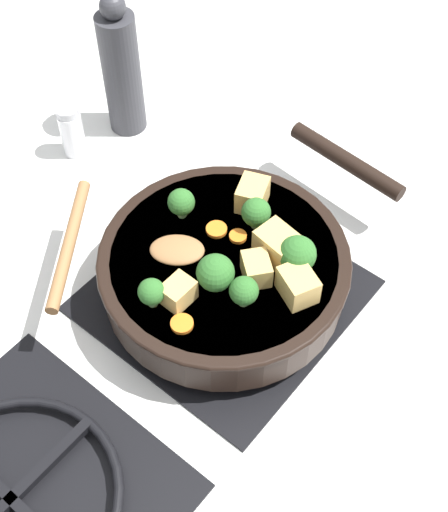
% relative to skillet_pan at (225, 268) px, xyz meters
% --- Properties ---
extents(ground_plane, '(2.40, 2.40, 0.00)m').
position_rel_skillet_pan_xyz_m(ground_plane, '(0.00, 0.00, -0.06)').
color(ground_plane, silver).
extents(front_burner_grate, '(0.31, 0.31, 0.03)m').
position_rel_skillet_pan_xyz_m(front_burner_grate, '(0.00, 0.00, -0.05)').
color(front_burner_grate, black).
rests_on(front_burner_grate, ground_plane).
extents(rear_burner_grate, '(0.31, 0.31, 0.03)m').
position_rel_skillet_pan_xyz_m(rear_burner_grate, '(0.00, 0.36, -0.05)').
color(rear_burner_grate, black).
rests_on(rear_burner_grate, ground_plane).
extents(skillet_pan, '(0.32, 0.43, 0.06)m').
position_rel_skillet_pan_xyz_m(skillet_pan, '(0.00, 0.00, 0.00)').
color(skillet_pan, black).
rests_on(skillet_pan, front_burner_grate).
extents(wooden_spoon, '(0.22, 0.20, 0.02)m').
position_rel_skillet_pan_xyz_m(wooden_spoon, '(0.11, 0.08, 0.03)').
color(wooden_spoon, olive).
rests_on(wooden_spoon, skillet_pan).
extents(tofu_cube_center_large, '(0.05, 0.05, 0.03)m').
position_rel_skillet_pan_xyz_m(tofu_cube_center_large, '(-0.05, 0.00, 0.04)').
color(tofu_cube_center_large, tan).
rests_on(tofu_cube_center_large, skillet_pan).
extents(tofu_cube_near_handle, '(0.03, 0.04, 0.03)m').
position_rel_skillet_pan_xyz_m(tofu_cube_near_handle, '(-0.00, 0.09, 0.04)').
color(tofu_cube_near_handle, tan).
rests_on(tofu_cube_near_handle, skillet_pan).
extents(tofu_cube_east_chunk, '(0.06, 0.05, 0.04)m').
position_rel_skillet_pan_xyz_m(tofu_cube_east_chunk, '(-0.10, -0.01, 0.05)').
color(tofu_cube_east_chunk, tan).
rests_on(tofu_cube_east_chunk, skillet_pan).
extents(tofu_cube_west_chunk, '(0.05, 0.05, 0.04)m').
position_rel_skillet_pan_xyz_m(tofu_cube_west_chunk, '(0.03, -0.09, 0.04)').
color(tofu_cube_west_chunk, tan).
rests_on(tofu_cube_west_chunk, skillet_pan).
extents(tofu_cube_back_piece, '(0.06, 0.05, 0.04)m').
position_rel_skillet_pan_xyz_m(tofu_cube_back_piece, '(-0.05, -0.04, 0.05)').
color(tofu_cube_back_piece, tan).
rests_on(tofu_cube_back_piece, skillet_pan).
extents(broccoli_floret_near_spoon, '(0.04, 0.04, 0.04)m').
position_rel_skillet_pan_xyz_m(broccoli_floret_near_spoon, '(-0.00, -0.06, 0.05)').
color(broccoli_floret_near_spoon, '#709956').
rests_on(broccoli_floret_near_spoon, skillet_pan).
extents(broccoli_floret_center_top, '(0.03, 0.03, 0.04)m').
position_rel_skillet_pan_xyz_m(broccoli_floret_center_top, '(-0.06, 0.04, 0.05)').
color(broccoli_floret_center_top, '#709956').
rests_on(broccoli_floret_center_top, skillet_pan).
extents(broccoli_floret_east_rim, '(0.05, 0.05, 0.05)m').
position_rel_skillet_pan_xyz_m(broccoli_floret_east_rim, '(-0.02, 0.05, 0.06)').
color(broccoli_floret_east_rim, '#709956').
rests_on(broccoli_floret_east_rim, skillet_pan).
extents(broccoli_floret_west_rim, '(0.03, 0.03, 0.04)m').
position_rel_skillet_pan_xyz_m(broccoli_floret_west_rim, '(0.02, 0.11, 0.05)').
color(broccoli_floret_west_rim, '#709956').
rests_on(broccoli_floret_west_rim, skillet_pan).
extents(broccoli_floret_north_edge, '(0.04, 0.04, 0.04)m').
position_rel_skillet_pan_xyz_m(broccoli_floret_north_edge, '(0.08, -0.02, 0.05)').
color(broccoli_floret_north_edge, '#709956').
rests_on(broccoli_floret_north_edge, skillet_pan).
extents(broccoli_floret_south_cluster, '(0.05, 0.05, 0.05)m').
position_rel_skillet_pan_xyz_m(broccoli_floret_south_cluster, '(-0.08, -0.04, 0.06)').
color(broccoli_floret_south_cluster, '#709956').
rests_on(broccoli_floret_south_cluster, skillet_pan).
extents(carrot_slice_orange_thin, '(0.03, 0.03, 0.01)m').
position_rel_skillet_pan_xyz_m(carrot_slice_orange_thin, '(0.03, -0.02, 0.03)').
color(carrot_slice_orange_thin, orange).
rests_on(carrot_slice_orange_thin, skillet_pan).
extents(carrot_slice_near_center, '(0.02, 0.02, 0.01)m').
position_rel_skillet_pan_xyz_m(carrot_slice_near_center, '(0.01, -0.03, 0.03)').
color(carrot_slice_near_center, orange).
rests_on(carrot_slice_near_center, skillet_pan).
extents(carrot_slice_edge_slice, '(0.03, 0.03, 0.01)m').
position_rel_skillet_pan_xyz_m(carrot_slice_edge_slice, '(-0.03, 0.11, 0.03)').
color(carrot_slice_edge_slice, orange).
rests_on(carrot_slice_edge_slice, skillet_pan).
extents(pepper_mill, '(0.06, 0.06, 0.23)m').
position_rel_skillet_pan_xyz_m(pepper_mill, '(0.33, -0.16, 0.05)').
color(pepper_mill, '#333338').
rests_on(pepper_mill, ground_plane).
extents(salt_shaker, '(0.04, 0.04, 0.09)m').
position_rel_skillet_pan_xyz_m(salt_shaker, '(0.35, -0.06, -0.02)').
color(salt_shaker, white).
rests_on(salt_shaker, ground_plane).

